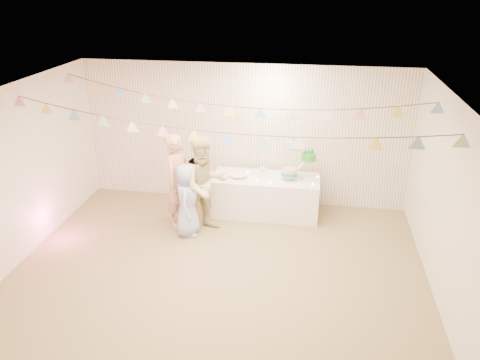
% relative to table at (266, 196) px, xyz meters
% --- Properties ---
extents(floor, '(6.00, 6.00, 0.00)m').
position_rel_table_xyz_m(floor, '(-0.47, -1.98, -0.35)').
color(floor, olive).
rests_on(floor, ground).
extents(ceiling, '(6.00, 6.00, 0.00)m').
position_rel_table_xyz_m(ceiling, '(-0.47, -1.98, 2.25)').
color(ceiling, silver).
rests_on(ceiling, ground).
extents(back_wall, '(6.00, 6.00, 0.00)m').
position_rel_table_xyz_m(back_wall, '(-0.47, 0.52, 0.95)').
color(back_wall, white).
rests_on(back_wall, ground).
extents(front_wall, '(6.00, 6.00, 0.00)m').
position_rel_table_xyz_m(front_wall, '(-0.47, -4.48, 0.95)').
color(front_wall, white).
rests_on(front_wall, ground).
extents(left_wall, '(5.00, 5.00, 0.00)m').
position_rel_table_xyz_m(left_wall, '(-3.47, -1.98, 0.95)').
color(left_wall, white).
rests_on(left_wall, ground).
extents(right_wall, '(5.00, 5.00, 0.00)m').
position_rel_table_xyz_m(right_wall, '(2.53, -1.98, 0.95)').
color(right_wall, white).
rests_on(right_wall, ground).
extents(table, '(1.89, 0.76, 0.71)m').
position_rel_table_xyz_m(table, '(0.00, 0.00, 0.00)').
color(table, white).
rests_on(table, floor).
extents(cake_stand, '(0.64, 0.38, 0.72)m').
position_rel_table_xyz_m(cake_stand, '(0.55, 0.05, 0.75)').
color(cake_stand, silver).
rests_on(cake_stand, table).
extents(cake_bottom, '(0.31, 0.31, 0.15)m').
position_rel_table_xyz_m(cake_bottom, '(0.40, -0.01, 0.48)').
color(cake_bottom, teal).
rests_on(cake_bottom, cake_stand).
extents(cake_middle, '(0.27, 0.27, 0.22)m').
position_rel_table_xyz_m(cake_middle, '(0.73, 0.14, 0.75)').
color(cake_middle, '#23901F').
rests_on(cake_middle, cake_stand).
extents(cake_top_tier, '(0.25, 0.25, 0.19)m').
position_rel_table_xyz_m(cake_top_tier, '(0.49, 0.02, 1.02)').
color(cake_top_tier, '#50E1FD').
rests_on(cake_top_tier, cake_stand).
extents(platter, '(0.32, 0.32, 0.02)m').
position_rel_table_xyz_m(platter, '(-0.48, -0.05, 0.40)').
color(platter, white).
rests_on(platter, table).
extents(posy, '(0.15, 0.15, 0.17)m').
position_rel_table_xyz_m(posy, '(-0.07, 0.05, 0.48)').
color(posy, white).
rests_on(posy, table).
extents(person_adult_a, '(0.54, 0.68, 1.64)m').
position_rel_table_xyz_m(person_adult_a, '(-1.41, -0.63, 0.46)').
color(person_adult_a, tan).
rests_on(person_adult_a, floor).
extents(person_adult_b, '(1.04, 1.01, 1.69)m').
position_rel_table_xyz_m(person_adult_b, '(-0.92, -0.78, 0.49)').
color(person_adult_b, tan).
rests_on(person_adult_b, floor).
extents(person_child, '(0.44, 0.64, 1.25)m').
position_rel_table_xyz_m(person_child, '(-1.19, -0.93, 0.27)').
color(person_child, '#96A7D4').
rests_on(person_child, floor).
extents(bunting_back, '(5.60, 1.10, 0.40)m').
position_rel_table_xyz_m(bunting_back, '(-0.47, -0.88, 2.00)').
color(bunting_back, pink).
rests_on(bunting_back, ceiling).
extents(bunting_front, '(5.60, 0.90, 0.36)m').
position_rel_table_xyz_m(bunting_front, '(-0.47, -2.18, 1.97)').
color(bunting_front, '#72A5E5').
rests_on(bunting_front, ceiling).
extents(tealight_0, '(0.04, 0.04, 0.03)m').
position_rel_table_xyz_m(tealight_0, '(-0.80, -0.15, 0.37)').
color(tealight_0, '#FFD88C').
rests_on(tealight_0, table).
extents(tealight_1, '(0.04, 0.04, 0.03)m').
position_rel_table_xyz_m(tealight_1, '(-0.35, 0.18, 0.37)').
color(tealight_1, '#FFD88C').
rests_on(tealight_1, table).
extents(tealight_2, '(0.04, 0.04, 0.03)m').
position_rel_table_xyz_m(tealight_2, '(0.10, -0.22, 0.37)').
color(tealight_2, '#FFD88C').
rests_on(tealight_2, table).
extents(tealight_3, '(0.04, 0.04, 0.03)m').
position_rel_table_xyz_m(tealight_3, '(0.35, 0.22, 0.37)').
color(tealight_3, '#FFD88C').
rests_on(tealight_3, table).
extents(tealight_4, '(0.04, 0.04, 0.03)m').
position_rel_table_xyz_m(tealight_4, '(0.82, -0.18, 0.37)').
color(tealight_4, '#FFD88C').
rests_on(tealight_4, table).
extents(tealight_5, '(0.04, 0.04, 0.03)m').
position_rel_table_xyz_m(tealight_5, '(0.90, 0.15, 0.37)').
color(tealight_5, '#FFD88C').
rests_on(tealight_5, table).
extents(tealight_6, '(0.04, 0.04, 0.03)m').
position_rel_table_xyz_m(tealight_6, '(-0.13, -0.20, 0.37)').
color(tealight_6, '#FFD88C').
rests_on(tealight_6, table).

